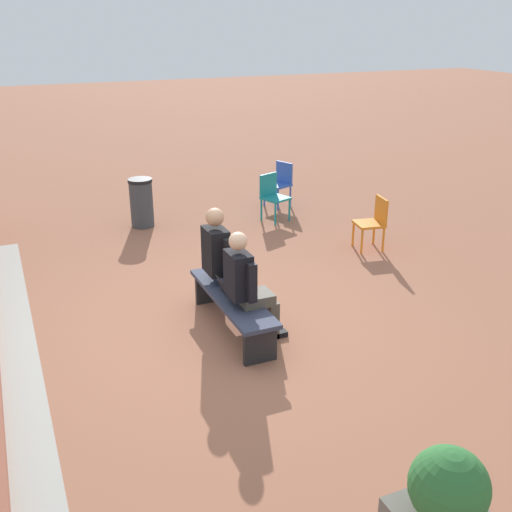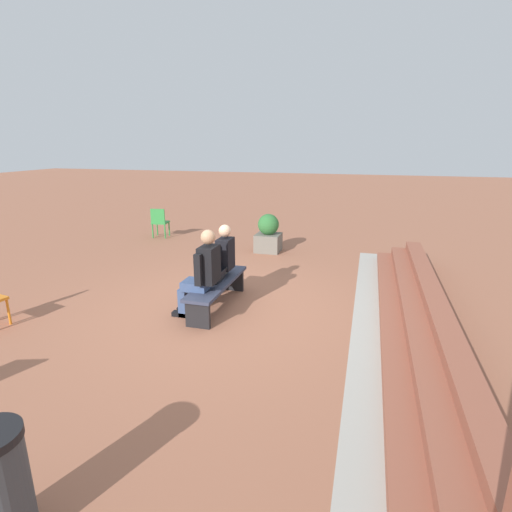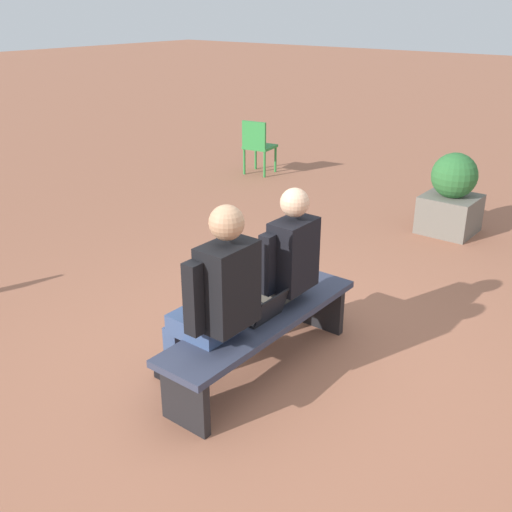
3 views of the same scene
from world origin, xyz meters
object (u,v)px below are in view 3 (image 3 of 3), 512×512
(laptop, at_px, (262,312))
(plastic_chair_foreground, at_px, (258,144))
(bench, at_px, (263,328))
(person_adult, at_px, (215,298))
(planter, at_px, (452,196))
(person_student, at_px, (281,267))

(laptop, distance_m, plastic_chair_foreground, 5.47)
(bench, xyz_separation_m, person_adult, (0.42, -0.07, 0.38))
(plastic_chair_foreground, height_order, planter, planter)
(person_adult, bearing_deg, laptop, 168.05)
(person_adult, distance_m, plastic_chair_foreground, 5.74)
(bench, height_order, person_student, person_student)
(bench, relative_size, laptop, 5.62)
(bench, distance_m, person_adult, 0.57)
(person_student, bearing_deg, plastic_chair_foreground, -139.96)
(laptop, bearing_deg, plastic_chair_foreground, -141.55)
(person_student, bearing_deg, planter, 179.76)
(person_student, distance_m, person_adult, 0.72)
(bench, bearing_deg, person_student, -167.63)
(bench, xyz_separation_m, planter, (-3.63, -0.05, 0.08))
(person_student, xyz_separation_m, plastic_chair_foreground, (-3.96, -3.32, -0.23))
(person_student, bearing_deg, bench, 12.37)
(person_adult, xyz_separation_m, planter, (-4.05, 0.02, -0.30))
(bench, height_order, person_adult, person_adult)
(plastic_chair_foreground, bearing_deg, person_adult, 35.39)
(laptop, height_order, plastic_chair_foreground, plastic_chair_foreground)
(plastic_chair_foreground, bearing_deg, person_student, 40.04)
(planter, bearing_deg, laptop, 1.01)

